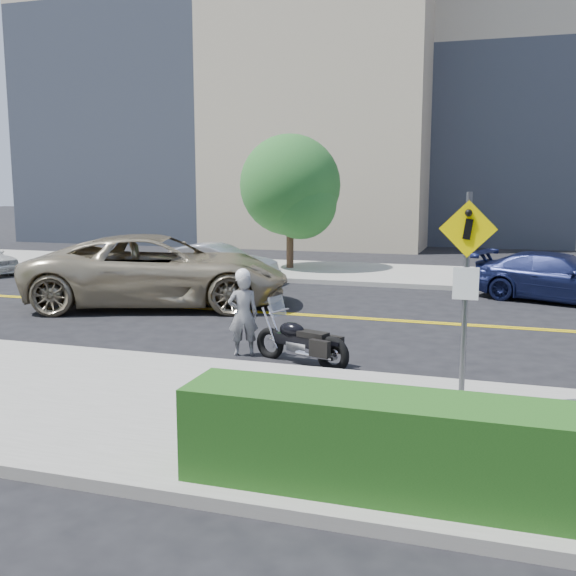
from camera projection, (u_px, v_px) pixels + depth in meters
The scene contains 12 objects.
ground_plane at pixel (303, 315), 16.78m from camera, with size 120.00×120.00×0.00m, color black.
sidewalk_near at pixel (156, 407), 9.71m from camera, with size 60.00×5.00×0.15m, color #9E9B91.
sidewalk_far at pixel (363, 273), 23.82m from camera, with size 60.00×5.00×0.15m, color #9E9B91.
building_left at pixel (245, 19), 38.52m from camera, with size 22.00×14.00×25.00m, color tan.
building_mid at pixel (575, 59), 37.26m from camera, with size 18.00×14.00×20.00m, color #A39984.
pedestrian_sign at pixel (466, 279), 9.27m from camera, with size 0.78×0.08×3.00m.
motorcyclist at pixel (243, 312), 12.76m from camera, with size 0.68×0.59×1.68m.
motorcycle at pixel (301, 332), 12.19m from camera, with size 1.96×0.60×1.19m, color black, non-canonical shape.
suv at pixel (159, 270), 17.87m from camera, with size 3.16×6.85×1.90m, color tan.
parked_car_silver at pixel (217, 264), 21.78m from camera, with size 1.37×3.93×1.30m, color #B7B8BF.
parked_car_blue at pixel (559, 278), 18.53m from camera, with size 1.88×4.62×1.34m, color #181E48.
tree_far_a at pixel (290, 185), 24.34m from camera, with size 3.65×3.65×4.99m.
Camera 1 is at (4.66, -15.80, 3.29)m, focal length 42.00 mm.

